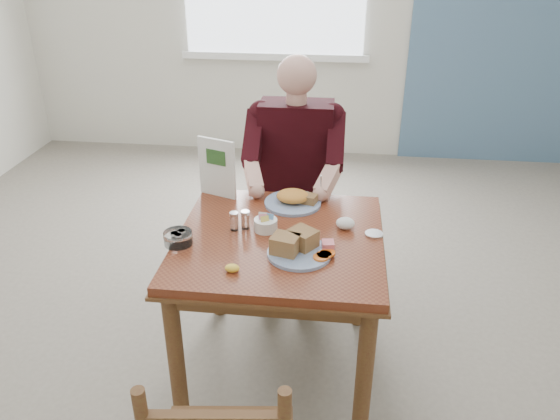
# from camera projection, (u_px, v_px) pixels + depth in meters

# --- Properties ---
(floor) EXTENTS (6.00, 6.00, 0.00)m
(floor) POSITION_uv_depth(u_px,v_px,m) (280.00, 365.00, 2.74)
(floor) COLOR #665D53
(floor) RESTS_ON ground
(wall_back) EXTENTS (5.50, 0.00, 5.50)m
(wall_back) POSITION_uv_depth(u_px,v_px,m) (320.00, 1.00, 4.75)
(wall_back) COLOR beige
(wall_back) RESTS_ON ground
(accent_panel) EXTENTS (1.60, 0.02, 2.80)m
(accent_panel) POSITION_uv_depth(u_px,v_px,m) (511.00, 4.00, 4.57)
(accent_panel) COLOR slate
(accent_panel) RESTS_ON ground
(lemon_wedge) EXTENTS (0.06, 0.04, 0.03)m
(lemon_wedge) POSITION_uv_depth(u_px,v_px,m) (232.00, 268.00, 2.14)
(lemon_wedge) COLOR yellow
(lemon_wedge) RESTS_ON table
(napkin) EXTENTS (0.09, 0.08, 0.05)m
(napkin) POSITION_uv_depth(u_px,v_px,m) (345.00, 223.00, 2.45)
(napkin) COLOR white
(napkin) RESTS_ON table
(metal_dish) EXTENTS (0.10, 0.10, 0.01)m
(metal_dish) POSITION_uv_depth(u_px,v_px,m) (374.00, 234.00, 2.41)
(metal_dish) COLOR silver
(metal_dish) RESTS_ON table
(table) EXTENTS (0.92, 0.92, 0.75)m
(table) POSITION_uv_depth(u_px,v_px,m) (280.00, 258.00, 2.45)
(table) COLOR brown
(table) RESTS_ON ground
(chair_far) EXTENTS (0.42, 0.42, 0.95)m
(chair_far) POSITION_uv_depth(u_px,v_px,m) (295.00, 209.00, 3.23)
(chair_far) COLOR brown
(chair_far) RESTS_ON ground
(diner) EXTENTS (0.53, 0.56, 1.39)m
(diner) POSITION_uv_depth(u_px,v_px,m) (295.00, 163.00, 3.00)
(diner) COLOR tan
(diner) RESTS_ON chair_far
(near_plate) EXTENTS (0.35, 0.35, 0.09)m
(near_plate) POSITION_uv_depth(u_px,v_px,m) (298.00, 246.00, 2.26)
(near_plate) COLOR white
(near_plate) RESTS_ON table
(far_plate) EXTENTS (0.35, 0.35, 0.08)m
(far_plate) POSITION_uv_depth(u_px,v_px,m) (294.00, 199.00, 2.67)
(far_plate) COLOR white
(far_plate) RESTS_ON table
(caddy) EXTENTS (0.11, 0.11, 0.08)m
(caddy) POSITION_uv_depth(u_px,v_px,m) (266.00, 224.00, 2.44)
(caddy) COLOR white
(caddy) RESTS_ON table
(shakers) EXTENTS (0.10, 0.07, 0.09)m
(shakers) POSITION_uv_depth(u_px,v_px,m) (240.00, 220.00, 2.44)
(shakers) COLOR white
(shakers) RESTS_ON table
(creamer) EXTENTS (0.16, 0.16, 0.06)m
(creamer) POSITION_uv_depth(u_px,v_px,m) (178.00, 238.00, 2.33)
(creamer) COLOR white
(creamer) RESTS_ON table
(menu) EXTENTS (0.20, 0.09, 0.30)m
(menu) POSITION_uv_depth(u_px,v_px,m) (217.00, 168.00, 2.70)
(menu) COLOR white
(menu) RESTS_ON table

